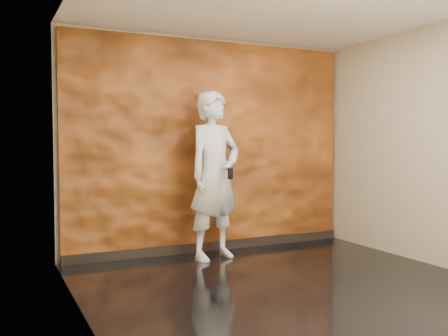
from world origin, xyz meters
TOP-DOWN VIEW (x-y plane):
  - room at (0.00, 0.00)m, footprint 4.02×4.02m
  - feature_wall at (0.00, 1.96)m, footprint 3.90×0.06m
  - baseboard at (0.00, 1.92)m, footprint 3.90×0.04m
  - man at (-0.18, 1.51)m, footprint 0.86×0.68m
  - phone at (-0.11, 1.20)m, footprint 0.07×0.03m

SIDE VIEW (x-z plane):
  - baseboard at x=0.00m, z-range 0.00..0.12m
  - man at x=-0.18m, z-range 0.00..2.06m
  - phone at x=-0.11m, z-range 1.00..1.13m
  - feature_wall at x=0.00m, z-range 0.00..2.75m
  - room at x=0.00m, z-range -0.01..2.81m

